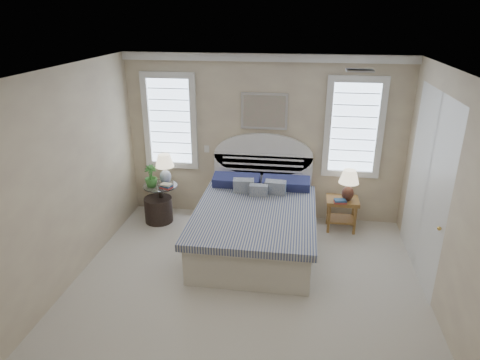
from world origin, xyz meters
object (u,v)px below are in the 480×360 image
bed (256,222)px  lamp_left (165,166)px  floor_pot (159,210)px  nightstand_right (342,207)px  side_table_left (161,199)px  lamp_right (349,182)px

bed → lamp_left: 1.82m
bed → floor_pot: (-1.69, 0.54, -0.18)m
nightstand_right → floor_pot: bearing=-177.1°
side_table_left → floor_pot: (-0.04, -0.05, -0.18)m
bed → floor_pot: size_ratio=4.95×
side_table_left → nightstand_right: side_table_left is taller
nightstand_right → side_table_left: bearing=-178.1°
bed → floor_pot: bearing=162.3°
side_table_left → lamp_left: bearing=57.3°
bed → lamp_right: bearing=26.0°
lamp_left → side_table_left: bearing=-122.7°
side_table_left → lamp_right: bearing=1.4°
lamp_left → nightstand_right: bearing=-0.0°
nightstand_right → lamp_left: 2.94m
floor_pot → lamp_right: lamp_right is taller
floor_pot → lamp_left: bearing=56.1°
bed → side_table_left: (-1.65, 0.59, 0.00)m
side_table_left → lamp_left: size_ratio=1.25×
nightstand_right → lamp_right: bearing=-23.5°
lamp_left → lamp_right: (2.95, -0.03, -0.10)m
lamp_left → floor_pot: bearing=-123.9°
nightstand_right → lamp_right: 0.46m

